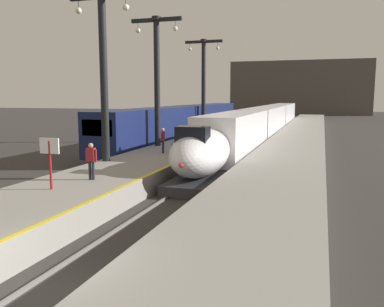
{
  "coord_description": "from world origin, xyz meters",
  "views": [
    {
      "loc": [
        6.16,
        -7.46,
        4.85
      ],
      "look_at": [
        -0.41,
        12.86,
        1.8
      ],
      "focal_mm": 37.72,
      "sensor_mm": 36.0,
      "label": 1
    }
  ],
  "objects_px": {
    "station_column_distant": "(204,77)",
    "passenger_near_edge": "(163,138)",
    "station_column_far": "(157,70)",
    "highspeed_train_main": "(264,122)",
    "passenger_mid_platform": "(91,158)",
    "rolling_suitcase": "(174,149)",
    "regional_train_adjacent": "(185,121)",
    "station_column_mid": "(103,62)",
    "departure_info_board": "(50,153)"
  },
  "relations": [
    {
      "from": "station_column_far",
      "to": "station_column_distant",
      "type": "distance_m",
      "value": 12.59
    },
    {
      "from": "station_column_distant",
      "to": "station_column_far",
      "type": "bearing_deg",
      "value": -90.0
    },
    {
      "from": "station_column_mid",
      "to": "station_column_distant",
      "type": "relative_size",
      "value": 0.99
    },
    {
      "from": "highspeed_train_main",
      "to": "departure_info_board",
      "type": "distance_m",
      "value": 31.63
    },
    {
      "from": "passenger_near_edge",
      "to": "rolling_suitcase",
      "type": "height_order",
      "value": "passenger_near_edge"
    },
    {
      "from": "station_column_distant",
      "to": "passenger_near_edge",
      "type": "bearing_deg",
      "value": -83.18
    },
    {
      "from": "rolling_suitcase",
      "to": "departure_info_board",
      "type": "distance_m",
      "value": 11.54
    },
    {
      "from": "passenger_mid_platform",
      "to": "departure_info_board",
      "type": "relative_size",
      "value": 0.8
    },
    {
      "from": "highspeed_train_main",
      "to": "passenger_near_edge",
      "type": "height_order",
      "value": "highspeed_train_main"
    },
    {
      "from": "passenger_near_edge",
      "to": "passenger_mid_platform",
      "type": "distance_m",
      "value": 9.11
    },
    {
      "from": "regional_train_adjacent",
      "to": "passenger_mid_platform",
      "type": "height_order",
      "value": "regional_train_adjacent"
    },
    {
      "from": "passenger_near_edge",
      "to": "rolling_suitcase",
      "type": "relative_size",
      "value": 1.72
    },
    {
      "from": "highspeed_train_main",
      "to": "station_column_distant",
      "type": "height_order",
      "value": "station_column_distant"
    },
    {
      "from": "highspeed_train_main",
      "to": "station_column_distant",
      "type": "bearing_deg",
      "value": -147.92
    },
    {
      "from": "station_column_far",
      "to": "station_column_distant",
      "type": "relative_size",
      "value": 1.0
    },
    {
      "from": "regional_train_adjacent",
      "to": "station_column_mid",
      "type": "relative_size",
      "value": 3.82
    },
    {
      "from": "passenger_mid_platform",
      "to": "departure_info_board",
      "type": "height_order",
      "value": "departure_info_board"
    },
    {
      "from": "highspeed_train_main",
      "to": "station_column_far",
      "type": "bearing_deg",
      "value": -109.91
    },
    {
      "from": "regional_train_adjacent",
      "to": "passenger_mid_platform",
      "type": "bearing_deg",
      "value": -80.52
    },
    {
      "from": "station_column_mid",
      "to": "passenger_mid_platform",
      "type": "xyz_separation_m",
      "value": [
        2.11,
        -4.98,
        -4.75
      ]
    },
    {
      "from": "station_column_mid",
      "to": "passenger_near_edge",
      "type": "height_order",
      "value": "station_column_mid"
    },
    {
      "from": "station_column_mid",
      "to": "station_column_distant",
      "type": "distance_m",
      "value": 20.45
    },
    {
      "from": "station_column_far",
      "to": "station_column_distant",
      "type": "bearing_deg",
      "value": 90.0
    },
    {
      "from": "regional_train_adjacent",
      "to": "rolling_suitcase",
      "type": "xyz_separation_m",
      "value": [
        4.93,
        -16.59,
        -0.77
      ]
    },
    {
      "from": "passenger_mid_platform",
      "to": "rolling_suitcase",
      "type": "xyz_separation_m",
      "value": [
        0.62,
        9.21,
        -0.69
      ]
    },
    {
      "from": "station_column_far",
      "to": "rolling_suitcase",
      "type": "bearing_deg",
      "value": -53.02
    },
    {
      "from": "highspeed_train_main",
      "to": "regional_train_adjacent",
      "type": "relative_size",
      "value": 1.55
    },
    {
      "from": "station_column_far",
      "to": "passenger_near_edge",
      "type": "xyz_separation_m",
      "value": [
        1.95,
        -3.73,
        -4.79
      ]
    },
    {
      "from": "station_column_far",
      "to": "passenger_mid_platform",
      "type": "bearing_deg",
      "value": -80.68
    },
    {
      "from": "station_column_mid",
      "to": "station_column_distant",
      "type": "height_order",
      "value": "station_column_distant"
    },
    {
      "from": "station_column_mid",
      "to": "passenger_near_edge",
      "type": "xyz_separation_m",
      "value": [
        1.95,
        4.12,
        -4.75
      ]
    },
    {
      "from": "highspeed_train_main",
      "to": "passenger_near_edge",
      "type": "xyz_separation_m",
      "value": [
        -3.95,
        -20.02,
        0.08
      ]
    },
    {
      "from": "passenger_mid_platform",
      "to": "departure_info_board",
      "type": "bearing_deg",
      "value": -103.8
    },
    {
      "from": "highspeed_train_main",
      "to": "station_column_far",
      "type": "relative_size",
      "value": 5.87
    },
    {
      "from": "highspeed_train_main",
      "to": "station_column_mid",
      "type": "distance_m",
      "value": 25.32
    },
    {
      "from": "regional_train_adjacent",
      "to": "departure_info_board",
      "type": "distance_m",
      "value": 28.26
    },
    {
      "from": "highspeed_train_main",
      "to": "departure_info_board",
      "type": "bearing_deg",
      "value": -97.87
    },
    {
      "from": "passenger_near_edge",
      "to": "departure_info_board",
      "type": "xyz_separation_m",
      "value": [
        -0.38,
        -11.31,
        0.52
      ]
    },
    {
      "from": "passenger_mid_platform",
      "to": "rolling_suitcase",
      "type": "bearing_deg",
      "value": 86.14
    },
    {
      "from": "regional_train_adjacent",
      "to": "passenger_mid_platform",
      "type": "distance_m",
      "value": 26.17
    },
    {
      "from": "highspeed_train_main",
      "to": "passenger_mid_platform",
      "type": "bearing_deg",
      "value": -97.42
    },
    {
      "from": "highspeed_train_main",
      "to": "departure_info_board",
      "type": "height_order",
      "value": "highspeed_train_main"
    },
    {
      "from": "regional_train_adjacent",
      "to": "highspeed_train_main",
      "type": "bearing_deg",
      "value": 22.28
    },
    {
      "from": "passenger_near_edge",
      "to": "rolling_suitcase",
      "type": "bearing_deg",
      "value": 7.91
    },
    {
      "from": "regional_train_adjacent",
      "to": "rolling_suitcase",
      "type": "bearing_deg",
      "value": -73.46
    },
    {
      "from": "station_column_far",
      "to": "highspeed_train_main",
      "type": "bearing_deg",
      "value": 70.09
    },
    {
      "from": "station_column_far",
      "to": "passenger_mid_platform",
      "type": "relative_size",
      "value": 5.71
    },
    {
      "from": "passenger_near_edge",
      "to": "station_column_distant",
      "type": "bearing_deg",
      "value": 96.82
    },
    {
      "from": "station_column_distant",
      "to": "rolling_suitcase",
      "type": "xyz_separation_m",
      "value": [
        2.73,
        -16.21,
        -5.46
      ]
    },
    {
      "from": "regional_train_adjacent",
      "to": "station_column_mid",
      "type": "height_order",
      "value": "station_column_mid"
    }
  ]
}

